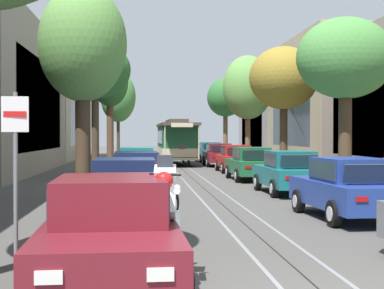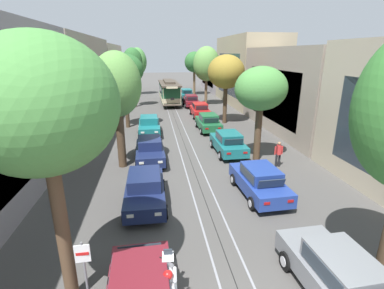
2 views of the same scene
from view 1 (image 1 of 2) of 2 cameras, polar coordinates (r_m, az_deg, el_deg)
name	(u,v)px [view 1 (image 1 of 2)]	position (r m, az deg, el deg)	size (l,w,h in m)	color
ground_plane	(190,176)	(30.57, -0.18, -3.13)	(160.00, 160.00, 0.00)	#4C4947
trolley_track_rails	(185,171)	(34.63, -0.73, -2.64)	(1.14, 68.84, 0.01)	gray
building_facade_left	(6,101)	(37.27, -17.67, 4.09)	(5.85, 60.54, 8.62)	gray
building_facade_right	(366,105)	(36.45, 16.57, 3.74)	(5.99, 60.54, 9.16)	#BCAD93
parked_car_maroon_near_left	(111,234)	(8.24, -7.94, -8.65)	(2.09, 4.40, 1.58)	maroon
parked_car_navy_second_left	(125,190)	(14.59, -6.57, -4.46)	(2.01, 4.36, 1.58)	#19234C
parked_car_navy_mid_left	(136,174)	(20.36, -5.44, -2.93)	(2.08, 4.40, 1.58)	#19234C
parked_car_teal_fourth_left	(136,164)	(27.20, -5.46, -1.95)	(2.04, 4.38, 1.58)	#196B70
parked_car_blue_second_right	(348,188)	(15.66, 14.96, -4.11)	(2.14, 4.42, 1.58)	#233D93
parked_car_teal_mid_right	(289,172)	(21.86, 9.43, -2.67)	(2.05, 4.38, 1.58)	#196B70
parked_car_green_fourth_right	(251,164)	(28.09, 5.77, -1.86)	(2.04, 4.38, 1.58)	#1E6038
parked_car_red_fifth_right	(235,158)	(34.12, 4.24, -1.36)	(2.00, 4.36, 1.58)	red
parked_car_maroon_sixth_right	(219,155)	(40.54, 2.61, -1.00)	(2.01, 4.37, 1.58)	maroon
parked_car_teal_far_right	(209,152)	(47.06, 1.71, -0.73)	(2.14, 4.42, 1.58)	#196B70
street_tree_kerb_left_second	(83,47)	(19.97, -10.61, 9.36)	(2.93, 2.91, 7.13)	#4C3826
street_tree_kerb_left_mid	(95,71)	(30.18, -9.43, 7.09)	(3.60, 3.09, 6.94)	#4C3826
street_tree_kerb_left_fourth	(110,84)	(41.36, -7.99, 5.84)	(2.54, 2.44, 7.63)	brown
street_tree_kerb_left_far	(118,97)	(52.89, -7.21, 4.58)	(3.14, 2.72, 7.82)	#4C3826
street_tree_kerb_right_second	(345,60)	(20.95, 14.72, 7.93)	(3.40, 2.73, 6.22)	#4C3826
street_tree_kerb_right_mid	(284,79)	(31.42, 8.93, 6.35)	(3.65, 3.74, 6.85)	#4C3826
street_tree_kerb_right_fourth	(248,88)	(41.87, 5.46, 5.52)	(3.55, 3.43, 7.81)	brown
street_tree_kerb_right_far	(225,98)	(51.83, 3.28, 4.54)	(3.25, 3.52, 7.18)	brown
cable_car_trolley	(176,142)	(43.07, -1.53, 0.27)	(2.75, 9.16, 3.28)	#1E5B38
motorcycle_with_rider	(165,218)	(8.41, -2.69, -7.20)	(0.54, 1.82, 1.88)	black
street_sign_post	(15,169)	(8.25, -16.82, -2.32)	(0.36, 0.07, 2.75)	slate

